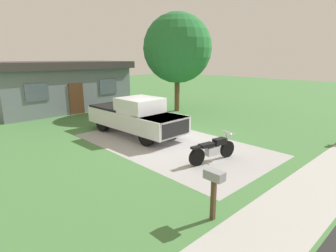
% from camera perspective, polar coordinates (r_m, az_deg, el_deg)
% --- Properties ---
extents(ground_plane, '(80.00, 80.00, 0.00)m').
position_cam_1_polar(ground_plane, '(12.23, 0.69, -3.87)').
color(ground_plane, '#44763E').
extents(driveway_pad, '(5.01, 8.93, 0.01)m').
position_cam_1_polar(driveway_pad, '(12.23, 0.69, -3.86)').
color(driveway_pad, '#9E9E9E').
rests_on(driveway_pad, ground).
extents(sidewalk_strip, '(36.00, 1.80, 0.01)m').
position_cam_1_polar(sidewalk_strip, '(9.26, 28.17, -11.85)').
color(sidewalk_strip, '#A6A6A1').
rests_on(sidewalk_strip, ground).
extents(motorcycle, '(2.20, 0.72, 1.09)m').
position_cam_1_polar(motorcycle, '(10.31, 9.48, -4.83)').
color(motorcycle, black).
rests_on(motorcycle, ground).
extents(pickup_truck, '(2.22, 5.70, 1.90)m').
position_cam_1_polar(pickup_truck, '(13.73, -7.07, 2.17)').
color(pickup_truck, black).
rests_on(pickup_truck, ground).
extents(mailbox, '(0.26, 0.48, 1.26)m').
position_cam_1_polar(mailbox, '(6.57, 9.67, -11.53)').
color(mailbox, '#4C3823').
rests_on(mailbox, ground).
extents(shade_tree, '(4.77, 4.77, 6.80)m').
position_cam_1_polar(shade_tree, '(19.53, 2.00, 16.02)').
color(shade_tree, brown).
rests_on(shade_tree, ground).
extents(neighbor_house, '(9.60, 5.60, 3.50)m').
position_cam_1_polar(neighbor_house, '(21.86, -21.69, 7.99)').
color(neighbor_house, slate).
rests_on(neighbor_house, ground).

